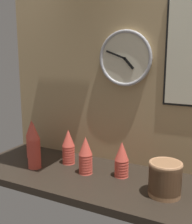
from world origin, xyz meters
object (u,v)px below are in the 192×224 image
Objects in this scene: cup_stack_center_left at (68,147)px; cup_stack_far_left at (32,139)px; cup_stack_center_right at (122,159)px; wall_clock at (125,58)px; cup_stack_center at (86,155)px; cup_stack_left at (34,145)px; bowl_stack_right at (165,178)px.

cup_stack_far_left is at bearing -177.44° from cup_stack_center_left.
wall_clock reaches higher than cup_stack_center_right.
cup_stack_center reaches higher than cup_stack_center_right.
cup_stack_center_right is 0.57m from wall_clock.
cup_stack_left is 1.66× the size of bowl_stack_right.
cup_stack_center_left is at bearing 2.56° from cup_stack_far_left.
cup_stack_center and cup_stack_center_left have the same top height.
cup_stack_left is at bearing -167.42° from cup_stack_center.
cup_stack_center_left is (-0.17, 0.08, 0.00)m from cup_stack_center.
cup_stack_center_left is (-0.36, 0.03, 0.01)m from cup_stack_center_right.
cup_stack_left is (-0.31, -0.07, 0.03)m from cup_stack_center.
bowl_stack_right is at bearing -11.85° from cup_stack_center_left.
wall_clock reaches higher than cup_stack_far_left.
cup_stack_left is at bearing -145.47° from wall_clock.
cup_stack_center reaches higher than bowl_stack_right.
cup_stack_center is at bearing 173.86° from bowl_stack_right.
cup_stack_far_left reaches higher than cup_stack_center_left.
bowl_stack_right is (0.26, -0.10, -0.01)m from cup_stack_center_right.
cup_stack_center_right is 0.63m from cup_stack_far_left.
cup_stack_center is 1.29× the size of bowl_stack_right.
wall_clock reaches higher than cup_stack_center_left.
cup_stack_far_left is (-0.27, -0.01, 0.02)m from cup_stack_center_left.
cup_stack_center_left is at bearing -152.82° from wall_clock.
cup_stack_left is at bearing -166.52° from cup_stack_center_right.
cup_stack_center_right is 0.72× the size of cup_stack_left.
cup_stack_center is at bearing -119.55° from wall_clock.
cup_stack_left is (-0.14, -0.15, 0.03)m from cup_stack_center_left.
cup_stack_center is 0.44m from cup_stack_far_left.
cup_stack_center_left is at bearing 175.37° from cup_stack_center_right.
cup_stack_center_right is 0.28m from bowl_stack_right.
bowl_stack_right is (0.89, -0.12, -0.04)m from cup_stack_far_left.
cup_stack_far_left is at bearing 172.44° from bowl_stack_right.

